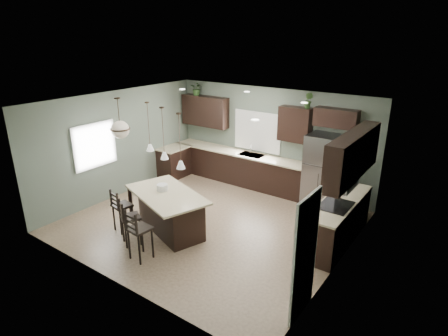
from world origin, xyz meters
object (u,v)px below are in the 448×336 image
(bar_stool_left, at_px, (123,210))
(bar_stool_right, at_px, (140,234))
(serving_dish, at_px, (162,187))
(bar_stool_center, at_px, (131,222))
(kitchen_island, at_px, (168,213))
(plant_back_left, at_px, (197,89))
(refrigerator, at_px, (324,171))

(bar_stool_left, relative_size, bar_stool_right, 0.94)
(serving_dish, height_order, bar_stool_right, bar_stool_right)
(serving_dish, bearing_deg, bar_stool_center, -95.47)
(kitchen_island, relative_size, bar_stool_center, 1.94)
(kitchen_island, xyz_separation_m, bar_stool_center, (-0.27, -0.80, 0.04))
(kitchen_island, height_order, plant_back_left, plant_back_left)
(bar_stool_right, bearing_deg, serving_dish, 118.05)
(bar_stool_right, xyz_separation_m, plant_back_left, (-2.22, 4.51, 2.07))
(kitchen_island, height_order, bar_stool_left, bar_stool_left)
(refrigerator, xyz_separation_m, serving_dish, (-2.44, -3.21, 0.07))
(bar_stool_left, bearing_deg, serving_dish, 53.08)
(kitchen_island, height_order, bar_stool_right, bar_stool_right)
(bar_stool_left, height_order, bar_stool_center, bar_stool_center)
(kitchen_island, bearing_deg, bar_stool_right, -55.02)
(refrigerator, bearing_deg, kitchen_island, -124.44)
(bar_stool_left, xyz_separation_m, bar_stool_right, (1.15, -0.54, 0.03))
(refrigerator, xyz_separation_m, plant_back_left, (-4.17, 0.16, 1.67))
(refrigerator, height_order, bar_stool_right, refrigerator)
(refrigerator, distance_m, bar_stool_right, 4.79)
(kitchen_island, bearing_deg, bar_stool_center, -89.20)
(bar_stool_left, bearing_deg, bar_stool_right, -14.40)
(bar_stool_center, bearing_deg, serving_dish, 113.54)
(bar_stool_left, height_order, bar_stool_right, bar_stool_right)
(serving_dish, distance_m, bar_stool_right, 1.32)
(kitchen_island, xyz_separation_m, bar_stool_left, (-0.85, -0.53, 0.04))
(bar_stool_right, bearing_deg, plant_back_left, 121.14)
(refrigerator, relative_size, bar_stool_left, 1.84)
(bar_stool_center, bearing_deg, bar_stool_left, -176.09)
(kitchen_island, bearing_deg, bar_stool_left, -128.30)
(kitchen_island, distance_m, bar_stool_right, 1.11)
(refrigerator, bearing_deg, serving_dish, -127.19)
(serving_dish, height_order, plant_back_left, plant_back_left)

